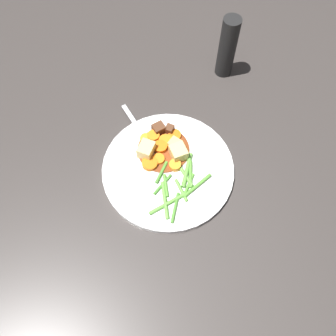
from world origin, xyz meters
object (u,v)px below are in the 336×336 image
at_px(dinner_plate, 168,169).
at_px(carrot_slice_6, 166,141).
at_px(carrot_slice_4, 160,147).
at_px(carrot_slice_7, 159,159).
at_px(potato_chunk_2, 178,153).
at_px(carrot_slice_3, 175,135).
at_px(pepper_mill, 227,47).
at_px(carrot_slice_1, 153,136).
at_px(fork, 143,135).
at_px(potato_chunk_1, 146,150).
at_px(carrot_slice_0, 176,167).
at_px(meat_chunk_1, 157,129).
at_px(meat_chunk_0, 170,129).
at_px(carrot_slice_2, 146,139).
at_px(carrot_slice_5, 150,163).
at_px(potato_chunk_0, 175,144).

bearing_deg(dinner_plate, carrot_slice_6, -7.91).
height_order(carrot_slice_4, carrot_slice_7, carrot_slice_4).
bearing_deg(potato_chunk_2, dinner_plate, 130.55).
relative_size(carrot_slice_3, pepper_mill, 0.18).
height_order(carrot_slice_1, fork, carrot_slice_1).
height_order(carrot_slice_7, potato_chunk_1, potato_chunk_1).
distance_m(carrot_slice_3, carrot_slice_6, 0.03).
bearing_deg(carrot_slice_0, potato_chunk_1, 46.83).
height_order(dinner_plate, meat_chunk_1, meat_chunk_1).
bearing_deg(carrot_slice_1, pepper_mill, -52.31).
xyz_separation_m(carrot_slice_0, carrot_slice_6, (0.07, 0.01, -0.00)).
bearing_deg(fork, carrot_slice_0, -151.89).
relative_size(carrot_slice_4, fork, 0.17).
bearing_deg(fork, carrot_slice_4, -143.62).
relative_size(carrot_slice_6, potato_chunk_1, 0.84).
xyz_separation_m(carrot_slice_3, potato_chunk_1, (-0.03, 0.07, 0.01)).
height_order(potato_chunk_1, meat_chunk_0, potato_chunk_1).
xyz_separation_m(meat_chunk_1, fork, (-0.00, 0.03, -0.01)).
distance_m(carrot_slice_0, meat_chunk_0, 0.09).
bearing_deg(potato_chunk_2, carrot_slice_2, 47.63).
xyz_separation_m(potato_chunk_1, potato_chunk_2, (-0.02, -0.07, -0.00)).
xyz_separation_m(dinner_plate, carrot_slice_4, (0.05, 0.01, 0.01)).
bearing_deg(meat_chunk_1, carrot_slice_3, -119.91).
xyz_separation_m(carrot_slice_6, meat_chunk_0, (0.03, -0.01, 0.00)).
height_order(carrot_slice_5, fork, carrot_slice_5).
bearing_deg(carrot_slice_5, potato_chunk_0, -62.95).
relative_size(carrot_slice_1, potato_chunk_2, 0.78).
height_order(carrot_slice_0, carrot_slice_3, carrot_slice_0).
bearing_deg(carrot_slice_7, potato_chunk_1, 45.65).
xyz_separation_m(carrot_slice_6, carrot_slice_7, (-0.04, 0.02, -0.00)).
relative_size(carrot_slice_1, potato_chunk_1, 0.75).
distance_m(dinner_plate, meat_chunk_0, 0.09).
relative_size(carrot_slice_4, potato_chunk_0, 1.24).
bearing_deg(carrot_slice_4, fork, 36.38).
xyz_separation_m(carrot_slice_5, meat_chunk_1, (0.08, -0.03, 0.01)).
relative_size(carrot_slice_0, meat_chunk_0, 1.38).
bearing_deg(carrot_slice_5, dinner_plate, -114.67).
bearing_deg(meat_chunk_1, potato_chunk_1, 145.24).
height_order(carrot_slice_0, fork, carrot_slice_0).
bearing_deg(carrot_slice_4, carrot_slice_0, -159.21).
height_order(potato_chunk_2, meat_chunk_1, potato_chunk_2).
bearing_deg(carrot_slice_7, meat_chunk_1, -9.84).
height_order(carrot_slice_0, carrot_slice_1, carrot_slice_1).
bearing_deg(meat_chunk_0, carrot_slice_0, 175.06).
distance_m(carrot_slice_2, carrot_slice_5, 0.06).
bearing_deg(carrot_slice_0, carrot_slice_6, 5.64).
xyz_separation_m(carrot_slice_1, potato_chunk_2, (-0.06, -0.04, 0.01)).
height_order(carrot_slice_0, potato_chunk_1, potato_chunk_1).
height_order(potato_chunk_2, pepper_mill, pepper_mill).
distance_m(carrot_slice_7, pepper_mill, 0.31).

